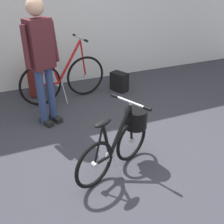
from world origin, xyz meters
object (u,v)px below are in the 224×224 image
Objects in this scene: folding_bike_foreground at (122,137)px; visitor_near_wall at (41,56)px; display_bike_left at (64,78)px; backpack_on_floor at (119,82)px; rolling_suitcase at (35,79)px.

folding_bike_foreground is 1.57m from visitor_near_wall.
folding_bike_foreground is 0.69× the size of display_bike_left.
backpack_on_floor is at bearing 66.42° from folding_bike_foreground.
visitor_near_wall reaches higher than backpack_on_floor.
folding_bike_foreground is at bearing -113.58° from backpack_on_floor.
visitor_near_wall is 1.29m from rolling_suitcase.
backpack_on_floor is (0.86, 1.97, -0.21)m from folding_bike_foreground.
rolling_suitcase is 1.52m from backpack_on_floor.
folding_bike_foreground is at bearing -66.64° from visitor_near_wall.
backpack_on_floor is at bearing 24.14° from visitor_near_wall.
display_bike_left is at bearing 94.67° from folding_bike_foreground.
rolling_suitcase is 2.27× the size of backpack_on_floor.
backpack_on_floor is at bearing -0.75° from display_bike_left.
folding_bike_foreground is 0.60× the size of visitor_near_wall.
backpack_on_floor is (1.45, -0.43, -0.11)m from rolling_suitcase.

